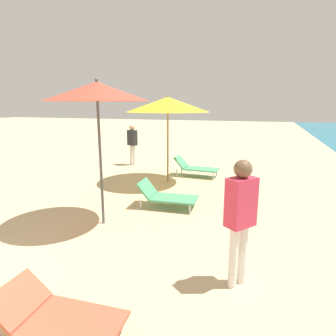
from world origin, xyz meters
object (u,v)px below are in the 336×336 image
at_px(umbrella_second, 97,92).
at_px(person_walking_mid, 241,212).
at_px(lounger_nearest_shoreside, 57,316).
at_px(umbrella_farthest, 168,105).
at_px(person_walking_near, 132,141).
at_px(lounger_farthest_shoreside, 195,167).
at_px(lounger_second_shoreside, 166,196).

relative_size(umbrella_second, person_walking_mid, 1.66).
height_order(lounger_nearest_shoreside, umbrella_farthest, umbrella_farthest).
height_order(umbrella_second, person_walking_near, umbrella_second).
distance_m(lounger_nearest_shoreside, lounger_farthest_shoreside, 6.93).
relative_size(lounger_farthest_shoreside, person_walking_mid, 0.87).
relative_size(umbrella_farthest, lounger_farthest_shoreside, 1.79).
distance_m(umbrella_farthest, lounger_farthest_shoreside, 2.28).
bearing_deg(umbrella_farthest, person_walking_mid, -61.12).
relative_size(umbrella_second, person_walking_near, 1.78).
relative_size(person_walking_near, person_walking_mid, 0.93).
bearing_deg(lounger_nearest_shoreside, person_walking_mid, 39.73).
bearing_deg(lounger_second_shoreside, lounger_nearest_shoreside, -90.24).
bearing_deg(lounger_second_shoreside, umbrella_farthest, 104.34).
bearing_deg(lounger_second_shoreside, person_walking_mid, -56.75).
height_order(lounger_nearest_shoreside, lounger_second_shoreside, lounger_second_shoreside).
bearing_deg(umbrella_second, umbrella_farthest, 86.56).
xyz_separation_m(umbrella_second, person_walking_mid, (2.68, -1.17, -1.50)).
bearing_deg(lounger_farthest_shoreside, umbrella_farthest, -119.88).
bearing_deg(person_walking_near, umbrella_farthest, -107.65).
bearing_deg(lounger_nearest_shoreside, lounger_farthest_shoreside, 89.23).
xyz_separation_m(person_walking_near, person_walking_mid, (4.57, -6.46, 0.07)).
xyz_separation_m(lounger_second_shoreside, umbrella_farthest, (-0.66, 2.06, 2.00)).
bearing_deg(umbrella_second, lounger_farthest_shoreside, 79.25).
distance_m(umbrella_farthest, person_walking_mid, 5.28).
xyz_separation_m(umbrella_farthest, person_walking_near, (-2.10, 1.97, -1.35)).
xyz_separation_m(lounger_second_shoreside, person_walking_mid, (1.81, -2.43, 0.73)).
distance_m(umbrella_second, umbrella_farthest, 3.33).
height_order(umbrella_farthest, lounger_farthest_shoreside, umbrella_farthest).
height_order(umbrella_farthest, person_walking_near, umbrella_farthest).
distance_m(lounger_nearest_shoreside, lounger_second_shoreside, 3.91).
bearing_deg(person_walking_near, lounger_farthest_shoreside, -84.84).
relative_size(lounger_nearest_shoreside, umbrella_farthest, 0.50).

